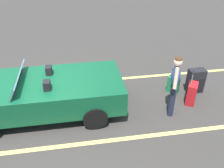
# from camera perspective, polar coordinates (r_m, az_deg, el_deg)

# --- Properties ---
(ground_plane) EXTENTS (80.00, 80.00, 0.00)m
(ground_plane) POSITION_cam_1_polar(r_m,az_deg,el_deg) (6.76, -15.46, -6.29)
(ground_plane) COLOR #383533
(lot_line_near) EXTENTS (18.00, 0.12, 0.01)m
(lot_line_near) POSITION_cam_1_polar(r_m,az_deg,el_deg) (7.87, -14.81, -0.19)
(lot_line_near) COLOR #EAE066
(lot_line_near) RESTS_ON ground_plane
(lot_line_mid) EXTENTS (18.00, 0.12, 0.01)m
(lot_line_mid) POSITION_cam_1_polar(r_m,az_deg,el_deg) (5.77, -16.37, -14.54)
(lot_line_mid) COLOR #EAE066
(lot_line_mid) RESTS_ON ground_plane
(convertible_car) EXTENTS (4.15, 1.85, 1.24)m
(convertible_car) POSITION_cam_1_polar(r_m,az_deg,el_deg) (6.45, -18.04, -2.31)
(convertible_car) COLOR #0F4C2D
(convertible_car) RESTS_ON ground_plane
(suitcase_large_black) EXTENTS (0.49, 0.32, 0.74)m
(suitcase_large_black) POSITION_cam_1_polar(r_m,az_deg,el_deg) (7.52, 19.22, 0.69)
(suitcase_large_black) COLOR black
(suitcase_large_black) RESTS_ON ground_plane
(suitcase_medium_bright) EXTENTS (0.41, 0.47, 0.97)m
(suitcase_medium_bright) POSITION_cam_1_polar(r_m,az_deg,el_deg) (7.01, 18.37, -2.14)
(suitcase_medium_bright) COLOR red
(suitcase_medium_bright) RESTS_ON ground_plane
(suitcase_small_carryon) EXTENTS (0.39, 0.37, 0.77)m
(suitcase_small_carryon) POSITION_cam_1_polar(r_m,az_deg,el_deg) (7.40, 14.36, -0.03)
(suitcase_small_carryon) COLOR #19723F
(suitcase_small_carryon) RESTS_ON ground_plane
(traveler_person) EXTENTS (0.33, 0.59, 1.65)m
(traveler_person) POSITION_cam_1_polar(r_m,az_deg,el_deg) (6.14, 14.64, 0.21)
(traveler_person) COLOR #1E2338
(traveler_person) RESTS_ON ground_plane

